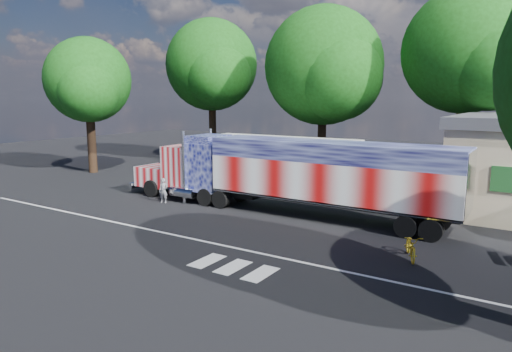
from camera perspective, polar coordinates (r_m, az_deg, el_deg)
The scene contains 10 objects.
ground at distance 22.98m, azimuth -4.06°, elevation -5.74°, with size 100.00×100.00×0.00m, color black.
lane_markings at distance 19.13m, azimuth -6.73°, elevation -8.96°, with size 30.00×2.67×0.01m.
semi_truck at distance 24.37m, azimuth 3.86°, elevation 0.43°, with size 19.97×3.15×4.26m.
coach_bus at distance 33.20m, azimuth 3.25°, elevation 2.10°, with size 11.47×2.67×3.34m.
woman at distance 27.44m, azimuth -11.51°, elevation -1.80°, with size 0.53×0.35×1.46m, color slate.
bicycle at distance 18.69m, azimuth 18.81°, elevation -8.30°, with size 0.66×1.89×0.99m, color gold.
tree_nw_a at distance 45.13m, azimuth -5.46°, elevation 13.58°, with size 9.17×8.73×13.64m.
tree_n_mid at distance 38.72m, azimuth 8.62°, elevation 13.38°, with size 10.15×9.67×13.56m.
tree_ne_a at distance 36.14m, azimuth 24.99°, elevation 13.93°, with size 9.22×8.78×13.79m.
tree_w_a at distance 39.94m, azimuth -20.21°, elevation 11.11°, with size 7.17×6.83×10.98m.
Camera 1 is at (13.29, -17.72, 6.10)m, focal length 32.00 mm.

